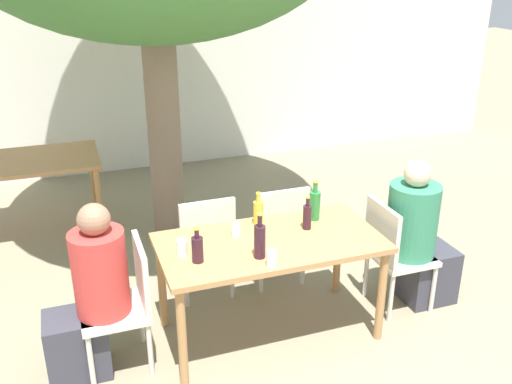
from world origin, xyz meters
TOP-DOWN VIEW (x-y plane):
  - ground_plane at (0.00, 0.00)m, footprint 30.00×30.00m
  - cafe_building_wall at (0.00, 3.94)m, footprint 10.00×0.08m
  - dining_table_front at (0.00, 0.00)m, footprint 1.58×0.80m
  - dining_table_back at (-1.68, 2.39)m, footprint 1.43×0.88m
  - patio_chair_0 at (-1.02, 0.00)m, footprint 0.44×0.44m
  - patio_chair_1 at (1.02, 0.00)m, footprint 0.44×0.44m
  - patio_chair_2 at (-0.32, 0.63)m, footprint 0.44×0.44m
  - patio_chair_3 at (0.32, 0.63)m, footprint 0.44×0.44m
  - person_seated_0 at (-1.25, -0.00)m, footprint 0.58×0.35m
  - person_seated_1 at (1.25, -0.00)m, footprint 0.59×0.39m
  - green_bottle_0 at (0.44, 0.21)m, footprint 0.08×0.08m
  - wine_bottle_1 at (-0.15, -0.20)m, footprint 0.08×0.08m
  - wine_bottle_2 at (0.32, 0.08)m, footprint 0.06×0.06m
  - oil_cruet_3 at (0.01, 0.28)m, footprint 0.07×0.07m
  - wine_bottle_4 at (-0.55, -0.12)m, footprint 0.08×0.08m
  - drinking_glass_0 at (-0.20, 0.16)m, footprint 0.07×0.07m
  - drinking_glass_1 at (-0.12, -0.33)m, footprint 0.07×0.07m
  - drinking_glass_2 at (-0.63, -0.01)m, footprint 0.08×0.08m

SIDE VIEW (x-z plane):
  - ground_plane at x=0.00m, z-range 0.00..0.00m
  - patio_chair_0 at x=-1.02m, z-range 0.06..0.96m
  - patio_chair_1 at x=1.02m, z-range 0.06..0.96m
  - patio_chair_2 at x=-0.32m, z-range 0.06..0.96m
  - patio_chair_3 at x=0.32m, z-range 0.06..0.96m
  - person_seated_0 at x=-1.25m, z-range -0.06..1.16m
  - person_seated_1 at x=1.25m, z-range -0.06..1.17m
  - dining_table_back at x=-1.68m, z-range 0.30..1.07m
  - dining_table_front at x=0.00m, z-range 0.30..1.07m
  - drinking_glass_0 at x=-0.20m, z-range 0.77..0.86m
  - drinking_glass_1 at x=-0.12m, z-range 0.77..0.88m
  - drinking_glass_2 at x=-0.63m, z-range 0.77..0.88m
  - wine_bottle_4 at x=-0.55m, z-range 0.74..0.99m
  - oil_cruet_3 at x=0.01m, z-range 0.74..0.99m
  - wine_bottle_2 at x=0.32m, z-range 0.74..1.00m
  - green_bottle_0 at x=0.44m, z-range 0.73..1.05m
  - wine_bottle_1 at x=-0.15m, z-range 0.73..1.05m
  - cafe_building_wall at x=0.00m, z-range 0.00..2.80m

